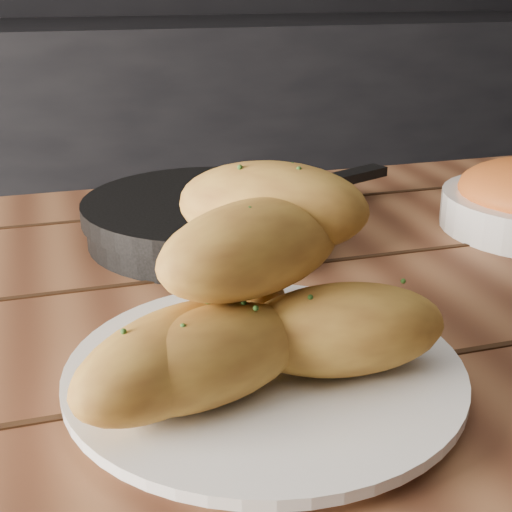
{
  "coord_description": "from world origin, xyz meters",
  "views": [
    {
      "loc": [
        -0.16,
        -0.32,
        1.02
      ],
      "look_at": [
        -0.03,
        0.11,
        0.84
      ],
      "focal_mm": 50.0,
      "sensor_mm": 36.0,
      "label": 1
    }
  ],
  "objects": [
    {
      "name": "counter",
      "position": [
        0.0,
        1.7,
        0.45
      ],
      "size": [
        2.8,
        0.6,
        0.9
      ],
      "primitive_type": "cube",
      "color": "black",
      "rests_on": "ground"
    },
    {
      "name": "table",
      "position": [
        0.05,
        0.19,
        0.64
      ],
      "size": [
        1.37,
        0.87,
        0.75
      ],
      "color": "brown",
      "rests_on": "ground"
    },
    {
      "name": "plate",
      "position": [
        -0.03,
        0.09,
        0.76
      ],
      "size": [
        0.27,
        0.27,
        0.02
      ],
      "color": "white",
      "rests_on": "table"
    },
    {
      "name": "bread_rolls",
      "position": [
        -0.04,
        0.08,
        0.82
      ],
      "size": [
        0.27,
        0.21,
        0.13
      ],
      "color": "gold",
      "rests_on": "plate"
    },
    {
      "name": "skillet",
      "position": [
        0.01,
        0.39,
        0.77
      ],
      "size": [
        0.39,
        0.27,
        0.05
      ],
      "color": "black",
      "rests_on": "table"
    }
  ]
}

